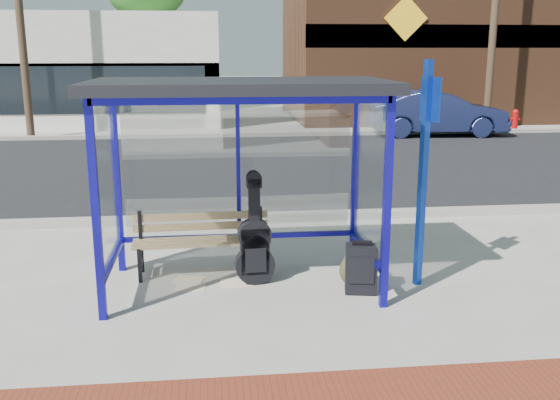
{
  "coord_description": "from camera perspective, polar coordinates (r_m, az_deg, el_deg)",
  "views": [
    {
      "loc": [
        -0.32,
        -6.97,
        2.75
      ],
      "look_at": [
        0.47,
        0.2,
        1.0
      ],
      "focal_mm": 40.0,
      "sensor_mm": 36.0,
      "label": 1
    }
  ],
  "objects": [
    {
      "name": "bus_shelter",
      "position": [
        7.08,
        -3.69,
        8.09
      ],
      "size": [
        3.3,
        1.8,
        2.42
      ],
      "color": "#100C8C",
      "rests_on": "ground"
    },
    {
      "name": "bench",
      "position": [
        7.87,
        -7.18,
        -3.46
      ],
      "size": [
        1.71,
        0.47,
        0.8
      ],
      "rotation": [
        0.0,
        0.0,
        0.04
      ],
      "color": "black",
      "rests_on": "ground"
    },
    {
      "name": "backpack",
      "position": [
        7.55,
        6.55,
        -6.5
      ],
      "size": [
        0.3,
        0.27,
        0.35
      ],
      "rotation": [
        0.0,
        0.0,
        -0.04
      ],
      "color": "#2F321B",
      "rests_on": "ground"
    },
    {
      "name": "street_asphalt",
      "position": [
        15.22,
        -4.99,
        3.17
      ],
      "size": [
        60.0,
        10.0,
        0.0
      ],
      "primitive_type": "cube",
      "color": "black",
      "rests_on": "ground"
    },
    {
      "name": "far_sidewalk",
      "position": [
        22.14,
        -5.45,
        6.43
      ],
      "size": [
        60.0,
        4.0,
        0.01
      ],
      "primitive_type": "cube",
      "color": "#B2ADA0",
      "rests_on": "ground"
    },
    {
      "name": "sign_post",
      "position": [
        7.36,
        13.04,
        3.37
      ],
      "size": [
        0.16,
        0.32,
        2.64
      ],
      "rotation": [
        0.0,
        0.0,
        0.36
      ],
      "color": "#0E309B",
      "rests_on": "ground"
    },
    {
      "name": "parked_car",
      "position": [
        21.08,
        14.16,
        7.69
      ],
      "size": [
        4.48,
        1.81,
        1.45
      ],
      "primitive_type": "imported",
      "rotation": [
        0.0,
        0.0,
        1.51
      ],
      "color": "#1A2149",
      "rests_on": "ground"
    },
    {
      "name": "suitcase",
      "position": [
        7.27,
        7.43,
        -6.27
      ],
      "size": [
        0.4,
        0.29,
        0.63
      ],
      "rotation": [
        0.0,
        0.0,
        -0.18
      ],
      "color": "black",
      "rests_on": "ground"
    },
    {
      "name": "newspaper_c",
      "position": [
        7.76,
        -8.36,
        -7.26
      ],
      "size": [
        0.41,
        0.36,
        0.01
      ],
      "primitive_type": "cube",
      "rotation": [
        0.0,
        0.0,
        -0.3
      ],
      "color": "white",
      "rests_on": "ground"
    },
    {
      "name": "newspaper_a",
      "position": [
        7.54,
        -8.15,
        -7.89
      ],
      "size": [
        0.37,
        0.3,
        0.01
      ],
      "primitive_type": "cube",
      "rotation": [
        0.0,
        0.0,
        -0.11
      ],
      "color": "white",
      "rests_on": "ground"
    },
    {
      "name": "storefront_brown",
      "position": [
        26.79,
        12.18,
        14.28
      ],
      "size": [
        10.0,
        7.08,
        6.4
      ],
      "color": "#59331E",
      "rests_on": "ground"
    },
    {
      "name": "curb_near",
      "position": [
        10.23,
        -4.27,
        -1.66
      ],
      "size": [
        60.0,
        0.25,
        0.12
      ],
      "primitive_type": "cube",
      "color": "gray",
      "rests_on": "ground"
    },
    {
      "name": "ground",
      "position": [
        7.5,
        -3.42,
        -7.92
      ],
      "size": [
        120.0,
        120.0,
        0.0
      ],
      "primitive_type": "plane",
      "color": "#B2ADA0",
      "rests_on": "ground"
    },
    {
      "name": "guitar_bag",
      "position": [
        7.44,
        -2.34,
        -4.2
      ],
      "size": [
        0.48,
        0.18,
        1.3
      ],
      "rotation": [
        0.0,
        0.0,
        0.09
      ],
      "color": "black",
      "rests_on": "ground"
    },
    {
      "name": "utility_pole_west",
      "position": [
        21.19,
        -22.79,
        16.28
      ],
      "size": [
        1.6,
        0.24,
        8.0
      ],
      "color": "#4C3826",
      "rests_on": "ground"
    },
    {
      "name": "curb_far",
      "position": [
        20.25,
        -5.36,
        5.92
      ],
      "size": [
        60.0,
        0.25,
        0.12
      ],
      "primitive_type": "cube",
      "color": "gray",
      "rests_on": "ground"
    },
    {
      "name": "fire_hydrant",
      "position": [
        23.15,
        20.69,
        6.94
      ],
      "size": [
        0.33,
        0.22,
        0.75
      ],
      "rotation": [
        0.0,
        0.0,
        0.06
      ],
      "color": "#BA0D0D",
      "rests_on": "ground"
    },
    {
      "name": "utility_pole_east",
      "position": [
        22.44,
        19.06,
        16.37
      ],
      "size": [
        1.6,
        0.24,
        8.0
      ],
      "color": "#4C3826",
      "rests_on": "ground"
    },
    {
      "name": "newspaper_b",
      "position": [
        7.61,
        -4.02,
        -7.56
      ],
      "size": [
        0.39,
        0.31,
        0.01
      ],
      "primitive_type": "cube",
      "rotation": [
        0.0,
        0.0,
        -0.0
      ],
      "color": "white",
      "rests_on": "ground"
    }
  ]
}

